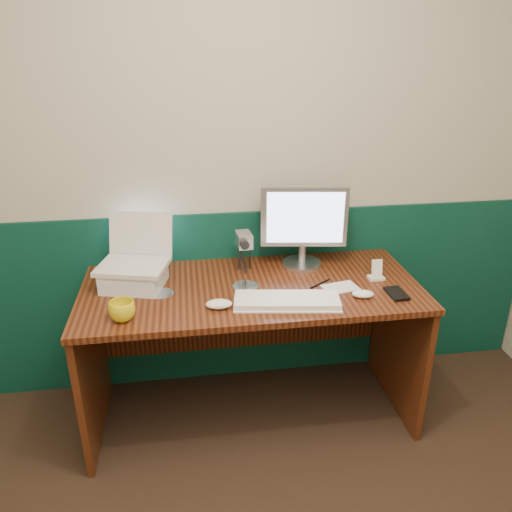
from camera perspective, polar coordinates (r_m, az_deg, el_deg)
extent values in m
cube|color=#B7B09A|center=(2.54, -3.51, 10.36)|extent=(3.50, 0.04, 2.50)
cube|color=#062E24|center=(2.79, -3.11, -4.86)|extent=(3.48, 0.02, 1.00)
cube|color=#331309|center=(2.56, -0.50, -10.98)|extent=(1.60, 0.70, 0.75)
cube|color=silver|center=(2.42, -13.76, -2.39)|extent=(0.32, 0.29, 0.09)
cube|color=white|center=(2.21, 3.57, -5.20)|extent=(0.48, 0.22, 0.03)
ellipsoid|color=white|center=(2.31, 12.12, -4.27)|extent=(0.11, 0.08, 0.03)
ellipsoid|color=white|center=(2.18, -4.26, -5.50)|extent=(0.12, 0.08, 0.04)
imported|color=yellow|center=(2.15, -15.05, -6.06)|extent=(0.14, 0.14, 0.09)
cylinder|color=silver|center=(2.32, -1.21, -3.68)|extent=(0.12, 0.12, 0.02)
cylinder|color=#B0B5C0|center=(2.34, -10.70, -4.22)|extent=(0.11, 0.11, 0.00)
cylinder|color=black|center=(2.40, 7.31, -3.15)|extent=(0.12, 0.09, 0.01)
cube|color=silver|center=(2.38, 9.63, -3.58)|extent=(0.18, 0.14, 0.00)
cube|color=white|center=(2.50, 13.55, -2.43)|extent=(0.08, 0.06, 0.01)
cube|color=white|center=(2.48, 13.66, -1.38)|extent=(0.05, 0.03, 0.09)
cube|color=black|center=(2.37, 15.76, -4.16)|extent=(0.08, 0.13, 0.01)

